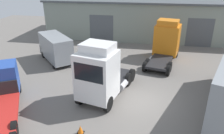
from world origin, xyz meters
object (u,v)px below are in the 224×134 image
at_px(tractor_unit_orange, 166,41).
at_px(traffic_cone, 80,130).
at_px(tractor_unit_white, 100,74).
at_px(delivery_van_grey, 55,47).

relative_size(tractor_unit_orange, traffic_cone, 12.15).
bearing_deg(tractor_unit_orange, tractor_unit_white, 165.16).
distance_m(delivery_van_grey, traffic_cone, 12.30).
xyz_separation_m(tractor_unit_orange, traffic_cone, (-5.40, -13.29, -1.74)).
bearing_deg(delivery_van_grey, tractor_unit_white, -179.29).
relative_size(delivery_van_grey, traffic_cone, 9.40).
xyz_separation_m(tractor_unit_white, traffic_cone, (-0.36, -3.82, -1.88)).
relative_size(tractor_unit_white, tractor_unit_orange, 0.97).
relative_size(tractor_unit_orange, delivery_van_grey, 1.29).
bearing_deg(tractor_unit_white, tractor_unit_orange, 165.87).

